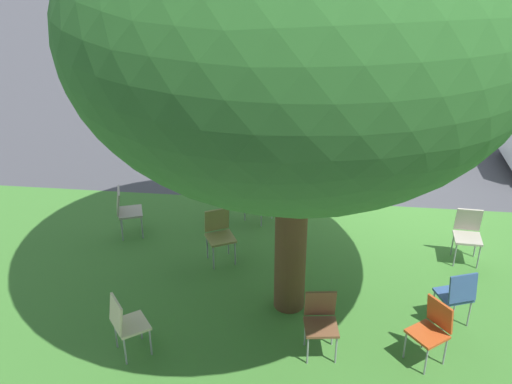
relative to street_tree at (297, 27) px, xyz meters
name	(u,v)px	position (x,y,z in m)	size (l,w,h in m)	color
ground	(410,202)	(-2.10, -3.39, -4.00)	(80.00, 80.00, 0.00)	#424247
grass_verge	(434,306)	(-2.10, -0.19, -3.99)	(48.00, 6.00, 0.01)	#3D752D
street_tree	(297,27)	(0.00, 0.00, 0.00)	(5.49, 5.49, 6.04)	brown
chair_0	(219,232)	(1.19, -1.06, -3.48)	(0.56, 0.56, 0.88)	olive
chair_1	(125,322)	(2.01, 1.25, -3.48)	(0.58, 0.58, 0.88)	beige
chair_2	(126,208)	(2.90, -1.64, -3.48)	(0.53, 0.53, 0.88)	#ADA393
chair_3	(321,319)	(-0.45, 0.91, -3.48)	(0.47, 0.48, 0.88)	brown
chair_4	(468,232)	(-2.74, -1.51, -3.48)	(0.44, 0.44, 0.88)	#ADA393
chair_5	(457,293)	(-2.28, 0.17, -3.48)	(0.53, 0.54, 0.88)	#335184
chair_6	(432,327)	(-1.84, 0.92, -3.48)	(0.59, 0.58, 0.88)	#C64C1E
chair_7	(256,196)	(0.74, -2.36, -3.48)	(0.56, 0.57, 0.88)	brown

